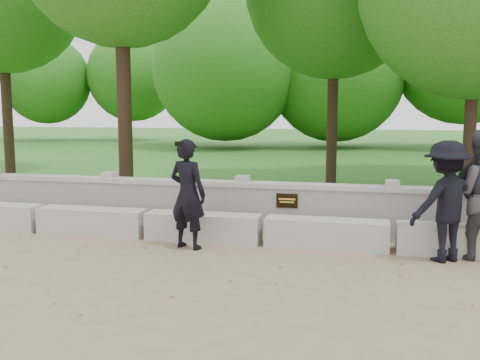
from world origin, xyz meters
name	(u,v)px	position (x,y,z in m)	size (l,w,h in m)	color
ground	(235,281)	(0.00, 0.00, 0.00)	(80.00, 80.00, 0.00)	#957B5B
lawn	(322,163)	(0.00, 14.00, 0.12)	(40.00, 22.00, 0.25)	#297020
concrete_bench	(263,230)	(0.00, 1.90, 0.22)	(11.90, 0.45, 0.45)	#ADAAA3
parapet_wall	(271,208)	(0.00, 2.60, 0.46)	(12.50, 0.35, 0.90)	#A3A09A
man_main	(188,194)	(-1.08, 1.39, 0.85)	(0.71, 0.65, 1.70)	black
visitor_left	(477,195)	(3.13, 1.80, 0.93)	(0.92, 0.72, 1.86)	#3B3B3F
visitor_mid	(446,201)	(2.68, 1.55, 0.86)	(1.28, 1.14, 1.72)	black
shrub_a	(123,183)	(-3.67, 4.53, 0.52)	(0.29, 0.20, 0.55)	#367828
shrub_b	(410,201)	(2.34, 3.30, 0.55)	(0.33, 0.26, 0.59)	#367828
shrub_d	(260,193)	(-0.38, 3.54, 0.56)	(0.34, 0.31, 0.61)	#367828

